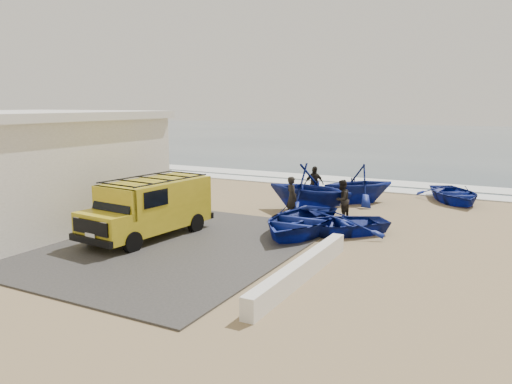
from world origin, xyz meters
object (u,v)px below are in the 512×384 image
at_px(parapet, 301,270).
at_px(fisherman_front, 292,197).
at_px(boat_near_left, 300,221).
at_px(boat_mid_left, 309,188).
at_px(fisherman_back, 314,184).
at_px(boat_far_left, 358,184).
at_px(boat_near_right, 337,224).
at_px(van, 150,206).
at_px(fisherman_middle, 342,200).
at_px(building, 16,167).
at_px(boat_far_right, 454,194).

height_order(parapet, fisherman_front, fisherman_front).
height_order(boat_near_left, boat_mid_left, boat_mid_left).
bearing_deg(fisherman_back, boat_far_left, -26.35).
bearing_deg(fisherman_back, boat_near_right, -107.72).
relative_size(van, fisherman_back, 2.93).
distance_m(boat_mid_left, fisherman_middle, 1.73).
bearing_deg(boat_far_left, fisherman_middle, -38.58).
xyz_separation_m(building, parapet, (12.50, -1.00, -1.89)).
height_order(van, boat_far_right, van).
bearing_deg(boat_mid_left, boat_far_left, -12.49).
height_order(building, boat_near_right, building).
height_order(van, fisherman_back, van).
height_order(boat_far_left, fisherman_middle, boat_far_left).
bearing_deg(boat_near_left, fisherman_back, 105.27).
xyz_separation_m(building, boat_near_right, (11.79, 4.00, -1.79)).
distance_m(van, fisherman_back, 9.06).
distance_m(boat_near_left, fisherman_front, 2.52).
bearing_deg(parapet, boat_mid_left, 110.68).
height_order(boat_mid_left, fisherman_front, boat_mid_left).
bearing_deg(parapet, boat_near_left, 113.51).
bearing_deg(van, fisherman_back, 78.30).
bearing_deg(fisherman_front, parapet, 156.88).
height_order(van, fisherman_front, van).
distance_m(van, fisherman_middle, 7.64).
height_order(boat_mid_left, boat_far_right, boat_mid_left).
bearing_deg(boat_near_right, building, -109.34).
relative_size(boat_mid_left, boat_far_left, 1.15).
distance_m(parapet, van, 6.54).
relative_size(parapet, fisherman_front, 3.51).
xyz_separation_m(van, fisherman_front, (3.14, 5.00, -0.26)).
xyz_separation_m(boat_near_left, fisherman_middle, (0.58, 2.93, 0.33)).
height_order(boat_near_right, boat_far_right, boat_far_right).
xyz_separation_m(building, boat_near_left, (10.60, 3.38, -1.69)).
bearing_deg(boat_far_left, fisherman_front, -63.08).
xyz_separation_m(van, boat_far_left, (4.61, 9.38, -0.20)).
bearing_deg(boat_far_right, building, -167.47).
xyz_separation_m(boat_near_right, fisherman_back, (-2.92, 5.18, 0.47)).
distance_m(van, boat_far_right, 14.46).
distance_m(fisherman_front, fisherman_back, 3.68).
relative_size(boat_near_right, fisherman_middle, 2.26).
xyz_separation_m(boat_near_left, fisherman_back, (-1.73, 5.80, 0.38)).
distance_m(boat_near_right, fisherman_middle, 2.42).
bearing_deg(van, boat_far_right, 59.08).
height_order(boat_far_left, fisherman_back, boat_far_left).
bearing_deg(fisherman_middle, boat_far_left, -164.64).
relative_size(building, boat_far_right, 2.41).
relative_size(building, boat_near_left, 2.07).
bearing_deg(boat_mid_left, fisherman_front, -179.81).
distance_m(boat_far_left, fisherman_middle, 3.63).
distance_m(parapet, boat_far_left, 11.06).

